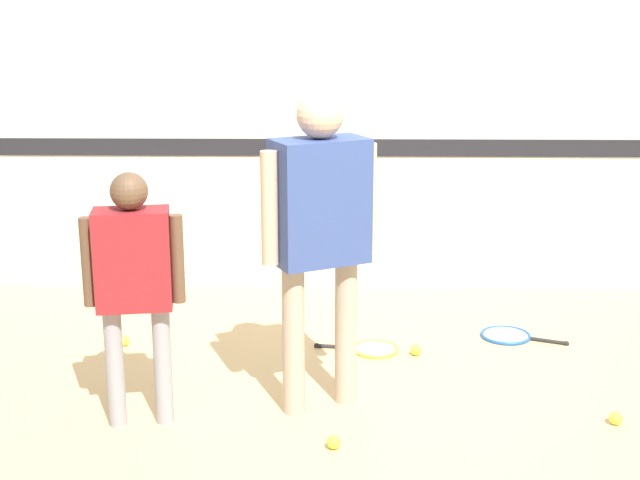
{
  "coord_description": "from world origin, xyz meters",
  "views": [
    {
      "loc": [
        -0.08,
        -3.96,
        2.02
      ],
      "look_at": [
        -0.17,
        0.24,
        0.88
      ],
      "focal_mm": 50.0,
      "sensor_mm": 36.0,
      "label": 1
    }
  ],
  "objects_px": {
    "person_instructor": "(320,218)",
    "racket_second_spare": "(509,336)",
    "tennis_ball_near_instructor": "(334,442)",
    "tennis_ball_stray_left": "(124,341)",
    "person_student_left": "(134,272)",
    "racket_spare_on_floor": "(372,349)",
    "tennis_ball_by_spare_racket": "(416,350)",
    "tennis_ball_stray_right": "(616,418)"
  },
  "relations": [
    {
      "from": "tennis_ball_by_spare_racket",
      "to": "racket_spare_on_floor",
      "type": "bearing_deg",
      "value": 163.95
    },
    {
      "from": "person_student_left",
      "to": "tennis_ball_stray_right",
      "type": "xyz_separation_m",
      "value": [
        2.33,
        0.03,
        -0.74
      ]
    },
    {
      "from": "tennis_ball_by_spare_racket",
      "to": "person_instructor",
      "type": "bearing_deg",
      "value": -128.92
    },
    {
      "from": "tennis_ball_stray_left",
      "to": "tennis_ball_stray_right",
      "type": "distance_m",
      "value": 2.83
    },
    {
      "from": "tennis_ball_near_instructor",
      "to": "tennis_ball_stray_right",
      "type": "distance_m",
      "value": 1.41
    },
    {
      "from": "tennis_ball_by_spare_racket",
      "to": "tennis_ball_stray_right",
      "type": "height_order",
      "value": "same"
    },
    {
      "from": "person_student_left",
      "to": "racket_second_spare",
      "type": "xyz_separation_m",
      "value": [
        2.03,
        1.2,
        -0.77
      ]
    },
    {
      "from": "person_instructor",
      "to": "person_student_left",
      "type": "relative_size",
      "value": 1.28
    },
    {
      "from": "tennis_ball_near_instructor",
      "to": "tennis_ball_by_spare_racket",
      "type": "xyz_separation_m",
      "value": [
        0.48,
        1.14,
        0.0
      ]
    },
    {
      "from": "tennis_ball_stray_right",
      "to": "tennis_ball_near_instructor",
      "type": "bearing_deg",
      "value": -168.92
    },
    {
      "from": "person_instructor",
      "to": "tennis_ball_stray_right",
      "type": "xyz_separation_m",
      "value": [
        1.46,
        -0.18,
        -0.96
      ]
    },
    {
      "from": "racket_spare_on_floor",
      "to": "tennis_ball_stray_left",
      "type": "distance_m",
      "value": 1.49
    },
    {
      "from": "person_student_left",
      "to": "tennis_ball_stray_left",
      "type": "distance_m",
      "value": 1.29
    },
    {
      "from": "tennis_ball_by_spare_racket",
      "to": "racket_second_spare",
      "type": "bearing_deg",
      "value": 27.01
    },
    {
      "from": "racket_spare_on_floor",
      "to": "tennis_ball_near_instructor",
      "type": "bearing_deg",
      "value": 86.91
    },
    {
      "from": "person_student_left",
      "to": "tennis_ball_stray_right",
      "type": "bearing_deg",
      "value": -8.05
    },
    {
      "from": "tennis_ball_near_instructor",
      "to": "racket_spare_on_floor",
      "type": "bearing_deg",
      "value": 79.56
    },
    {
      "from": "person_student_left",
      "to": "tennis_ball_by_spare_racket",
      "type": "relative_size",
      "value": 19.04
    },
    {
      "from": "tennis_ball_stray_left",
      "to": "tennis_ball_by_spare_racket",
      "type": "bearing_deg",
      "value": -3.85
    },
    {
      "from": "person_instructor",
      "to": "tennis_ball_stray_left",
      "type": "xyz_separation_m",
      "value": [
        -1.2,
        0.8,
        -0.96
      ]
    },
    {
      "from": "racket_spare_on_floor",
      "to": "tennis_ball_stray_right",
      "type": "bearing_deg",
      "value": 148.46
    },
    {
      "from": "tennis_ball_by_spare_racket",
      "to": "tennis_ball_stray_right",
      "type": "bearing_deg",
      "value": -43.63
    },
    {
      "from": "person_instructor",
      "to": "racket_second_spare",
      "type": "xyz_separation_m",
      "value": [
        1.15,
        0.99,
        -0.98
      ]
    },
    {
      "from": "racket_spare_on_floor",
      "to": "racket_second_spare",
      "type": "xyz_separation_m",
      "value": [
        0.86,
        0.23,
        0.0
      ]
    },
    {
      "from": "racket_spare_on_floor",
      "to": "tennis_ball_near_instructor",
      "type": "xyz_separation_m",
      "value": [
        -0.22,
        -1.21,
        0.02
      ]
    },
    {
      "from": "person_instructor",
      "to": "tennis_ball_near_instructor",
      "type": "height_order",
      "value": "person_instructor"
    },
    {
      "from": "tennis_ball_near_instructor",
      "to": "tennis_ball_stray_left",
      "type": "bearing_deg",
      "value": 135.38
    },
    {
      "from": "racket_second_spare",
      "to": "tennis_ball_by_spare_racket",
      "type": "distance_m",
      "value": 0.67
    },
    {
      "from": "person_instructor",
      "to": "tennis_ball_near_instructor",
      "type": "bearing_deg",
      "value": -107.74
    },
    {
      "from": "tennis_ball_by_spare_racket",
      "to": "tennis_ball_stray_left",
      "type": "distance_m",
      "value": 1.75
    },
    {
      "from": "person_instructor",
      "to": "racket_spare_on_floor",
      "type": "relative_size",
      "value": 3.07
    },
    {
      "from": "racket_spare_on_floor",
      "to": "racket_second_spare",
      "type": "distance_m",
      "value": 0.89
    },
    {
      "from": "person_instructor",
      "to": "racket_second_spare",
      "type": "relative_size",
      "value": 2.86
    },
    {
      "from": "tennis_ball_by_spare_racket",
      "to": "tennis_ball_stray_left",
      "type": "bearing_deg",
      "value": 176.15
    },
    {
      "from": "tennis_ball_stray_left",
      "to": "racket_second_spare",
      "type": "bearing_deg",
      "value": 4.57
    },
    {
      "from": "person_student_left",
      "to": "tennis_ball_by_spare_racket",
      "type": "distance_m",
      "value": 1.84
    },
    {
      "from": "person_student_left",
      "to": "tennis_ball_stray_left",
      "type": "relative_size",
      "value": 19.04
    },
    {
      "from": "tennis_ball_by_spare_racket",
      "to": "tennis_ball_stray_right",
      "type": "relative_size",
      "value": 1.0
    },
    {
      "from": "racket_second_spare",
      "to": "tennis_ball_stray_left",
      "type": "relative_size",
      "value": 8.51
    },
    {
      "from": "person_instructor",
      "to": "racket_second_spare",
      "type": "bearing_deg",
      "value": 13.87
    },
    {
      "from": "person_student_left",
      "to": "racket_second_spare",
      "type": "bearing_deg",
      "value": 21.87
    },
    {
      "from": "person_instructor",
      "to": "tennis_ball_stray_left",
      "type": "relative_size",
      "value": 24.35
    }
  ]
}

